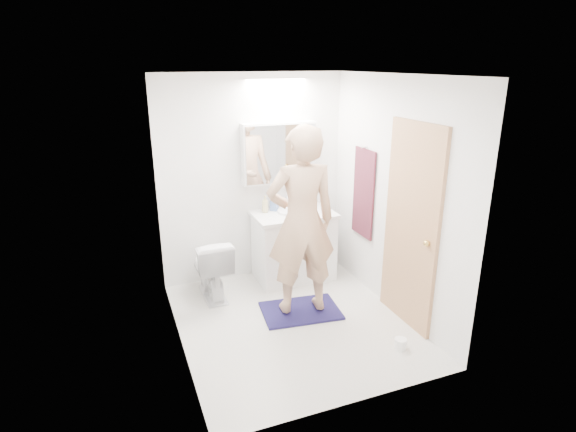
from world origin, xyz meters
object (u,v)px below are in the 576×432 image
soap_bottle_a (265,204)px  toothbrush_cup (308,203)px  soap_bottle_b (274,203)px  toilet_paper_roll (400,344)px  medicine_cabinet (279,153)px  toilet (211,267)px  person (301,222)px  vanity_cabinet (294,247)px

soap_bottle_a → toothbrush_cup: 0.56m
soap_bottle_b → toilet_paper_roll: size_ratio=1.67×
soap_bottle_b → toothbrush_cup: bearing=-2.7°
soap_bottle_b → medicine_cabinet: bearing=21.5°
soap_bottle_b → toilet_paper_roll: 2.17m
toothbrush_cup → medicine_cabinet: bearing=171.9°
toilet → toothbrush_cup: size_ratio=6.70×
person → toilet: bearing=-34.6°
vanity_cabinet → soap_bottle_a: soap_bottle_a is taller
person → vanity_cabinet: bearing=-100.2°
toilet → toothbrush_cup: toothbrush_cup is taller
toilet → soap_bottle_a: soap_bottle_a is taller
vanity_cabinet → toilet_paper_roll: bearing=-78.6°
toilet → toilet_paper_roll: 2.16m
person → toothbrush_cup: person is taller
soap_bottle_b → toothbrush_cup: (0.43, -0.02, -0.04)m
soap_bottle_a → vanity_cabinet: bearing=-26.4°
vanity_cabinet → soap_bottle_a: bearing=153.6°
toilet → toothbrush_cup: (1.28, 0.28, 0.52)m
vanity_cabinet → person: (-0.25, -0.81, 0.62)m
soap_bottle_a → medicine_cabinet: bearing=16.7°
vanity_cabinet → person: person is taller
vanity_cabinet → soap_bottle_a: (-0.30, 0.15, 0.53)m
toilet → soap_bottle_a: (0.73, 0.27, 0.57)m
soap_bottle_a → toothbrush_cup: bearing=1.0°
soap_bottle_a → soap_bottle_b: soap_bottle_a is taller
person → soap_bottle_a: person is taller
medicine_cabinet → soap_bottle_a: medicine_cabinet is taller
medicine_cabinet → soap_bottle_a: bearing=-163.3°
toothbrush_cup → toilet_paper_roll: toothbrush_cup is taller
medicine_cabinet → person: person is taller
person → toilet_paper_roll: person is taller
medicine_cabinet → toilet: bearing=-160.7°
soap_bottle_b → toothbrush_cup: soap_bottle_b is taller
person → soap_bottle_a: 0.96m
toilet → toothbrush_cup: 1.41m
toothbrush_cup → toilet_paper_roll: (0.10, -1.91, -0.82)m
toothbrush_cup → person: bearing=-117.2°
toilet → soap_bottle_b: bearing=-161.5°
person → soap_bottle_a: (-0.06, 0.96, -0.09)m
medicine_cabinet → soap_bottle_b: 0.59m
soap_bottle_b → person: bearing=-93.9°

